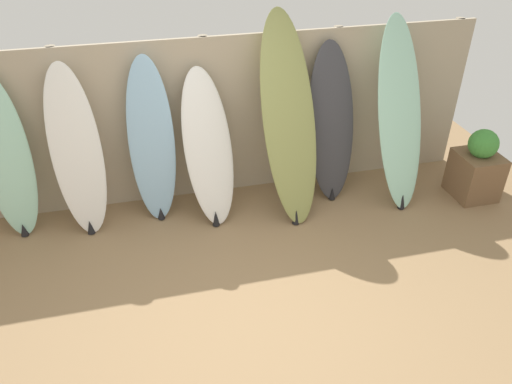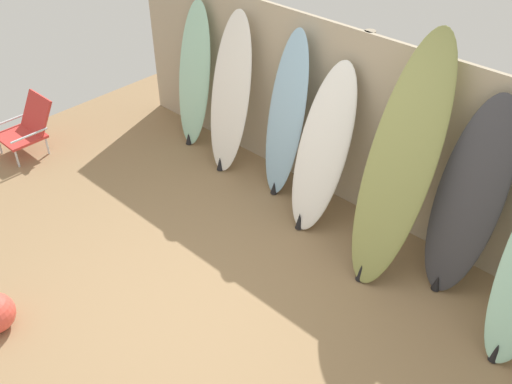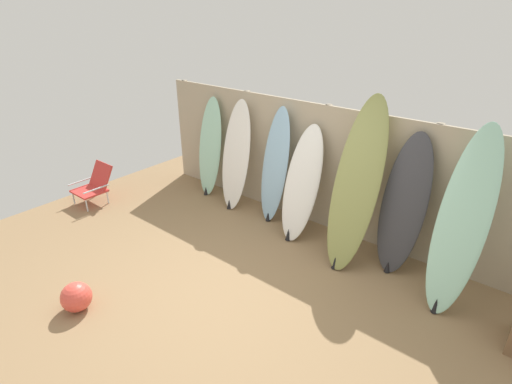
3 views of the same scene
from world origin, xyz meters
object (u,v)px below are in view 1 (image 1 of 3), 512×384
Objects in this scene: surfboard_white_1 at (77,154)px; surfboard_white_3 at (208,149)px; surfboard_olive_4 at (289,121)px; surfboard_seafoam_6 at (400,116)px; surfboard_charcoal_5 at (331,124)px; planter_box at (477,168)px; surfboard_skyblue_2 at (152,143)px; surfboard_seafoam_0 at (6,160)px.

surfboard_white_3 is (1.29, -0.07, -0.07)m from surfboard_white_1.
surfboard_olive_4 is 1.23m from surfboard_seafoam_6.
surfboard_seafoam_6 is (2.06, -0.12, 0.20)m from surfboard_white_3.
surfboard_seafoam_6 reaches higher than surfboard_white_3.
surfboard_charcoal_5 is at bearing 162.52° from surfboard_seafoam_6.
surfboard_seafoam_6 reaches higher than surfboard_charcoal_5.
surfboard_white_1 is at bearing 173.75° from planter_box.
surfboard_white_1 is 0.73m from surfboard_skyblue_2.
surfboard_white_3 is 2.07m from surfboard_seafoam_6.
surfboard_white_3 is at bearing 174.19° from surfboard_olive_4.
surfboard_skyblue_2 is 2.63m from surfboard_seafoam_6.
surfboard_charcoal_5 is (2.66, 0.03, 0.00)m from surfboard_white_1.
surfboard_skyblue_2 is 1.00× the size of surfboard_charcoal_5.
surfboard_olive_4 is (2.78, -0.24, 0.21)m from surfboard_seafoam_0.
surfboard_white_1 is (0.67, -0.09, 0.03)m from surfboard_seafoam_0.
surfboard_charcoal_5 is (3.33, -0.06, 0.03)m from surfboard_seafoam_0.
surfboard_white_3 is 3.03m from planter_box.
surfboard_skyblue_2 is 2.09× the size of planter_box.
surfboard_seafoam_0 is 2.80m from surfboard_olive_4.
surfboard_charcoal_5 is at bearing 162.84° from planter_box.
surfboard_olive_4 is 1.06× the size of surfboard_seafoam_6.
surfboard_seafoam_0 is 0.80× the size of surfboard_olive_4.
surfboard_charcoal_5 is (1.93, -0.02, 0.00)m from surfboard_skyblue_2.
surfboard_charcoal_5 is at bearing 18.70° from surfboard_olive_4.
surfboard_seafoam_0 reaches higher than planter_box.
surfboard_white_1 is 1.10× the size of surfboard_white_3.
surfboard_charcoal_5 reaches higher than surfboard_white_3.
surfboard_skyblue_2 is 0.88× the size of surfboard_seafoam_6.
surfboard_olive_4 reaches higher than surfboard_charcoal_5.
surfboard_charcoal_5 is 0.87× the size of surfboard_seafoam_6.
surfboard_white_1 is 2.13m from surfboard_olive_4.
planter_box is at bearing -7.57° from surfboard_white_3.
surfboard_seafoam_6 reaches higher than planter_box.
surfboard_white_1 is at bearing 175.80° from surfboard_olive_4.
surfboard_white_1 is 2.09× the size of planter_box.
surfboard_white_1 is 4.31m from planter_box.
surfboard_seafoam_0 is at bearing 175.32° from surfboard_white_3.
surfboard_olive_4 is (2.12, -0.16, 0.19)m from surfboard_white_1.
surfboard_seafoam_6 is at bearing -3.26° from surfboard_white_3.
surfboard_seafoam_0 is 3.33m from surfboard_charcoal_5.
surfboard_white_3 is 1.38m from surfboard_charcoal_5.
surfboard_white_1 reaches higher than surfboard_seafoam_0.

